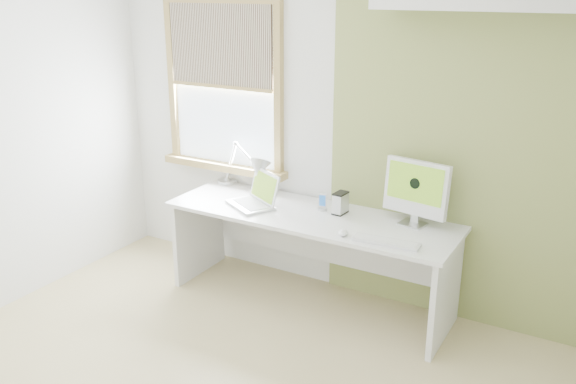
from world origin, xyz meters
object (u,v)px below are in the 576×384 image
Objects in this scene: imac at (416,189)px; external_drive at (340,203)px; laptop at (256,197)px; desk_lamp at (252,170)px; desk at (314,235)px.

external_drive is at bearing -172.51° from imac.
laptop is at bearing -166.10° from external_drive.
laptop is (0.17, -0.20, -0.14)m from desk_lamp.
external_drive is 0.58m from imac.
laptop is at bearing -50.82° from desk_lamp.
desk_lamp is 1.35m from imac.
laptop is 0.66m from external_drive.
laptop is 0.96× the size of imac.
imac is (1.35, 0.02, 0.06)m from desk_lamp.
desk is 3.42× the size of desk_lamp.
imac is at bearing 10.98° from laptop.
laptop reaches higher than desk.
desk_lamp reaches higher than external_drive.
laptop is (-0.45, -0.10, 0.26)m from desk.
external_drive is (0.19, 0.06, 0.28)m from desk.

